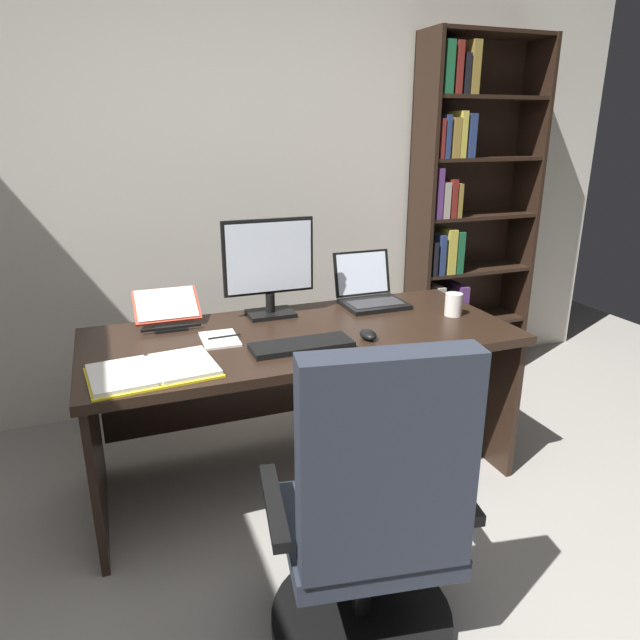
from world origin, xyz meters
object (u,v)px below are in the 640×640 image
object	(u,v)px
computer_mouse	(368,335)
keyboard	(302,345)
laptop	(370,293)
open_binder	(153,371)
coffee_mug	(453,304)
reading_stand_with_book	(167,309)
desk	(297,364)
office_chair	(372,530)
bookshelf	(461,223)
monitor	(269,269)
pen	(224,337)
notepad	(220,339)

from	to	relation	value
computer_mouse	keyboard	bearing A→B (deg)	180.00
laptop	open_binder	xyz separation A→B (m)	(-1.13, -0.52, -0.04)
coffee_mug	reading_stand_with_book	bearing A→B (deg)	164.36
desk	laptop	distance (m)	0.57
open_binder	reading_stand_with_book	bearing A→B (deg)	72.38
office_chair	open_binder	size ratio (longest dim) A/B	2.17
keyboard	computer_mouse	world-z (taller)	computer_mouse
desk	office_chair	xyz separation A→B (m)	(-0.12, -1.08, -0.09)
bookshelf	laptop	xyz separation A→B (m)	(-0.86, -0.51, -0.24)
computer_mouse	open_binder	distance (m)	0.90
monitor	pen	xyz separation A→B (m)	(-0.28, -0.25, -0.22)
office_chair	open_binder	distance (m)	0.97
notepad	coffee_mug	distance (m)	1.12
desk	pen	size ratio (longest dim) A/B	13.40
laptop	keyboard	xyz separation A→B (m)	(-0.53, -0.47, -0.04)
pen	reading_stand_with_book	bearing A→B (deg)	123.04
office_chair	coffee_mug	world-z (taller)	office_chair
monitor	pen	bearing A→B (deg)	-137.41
desk	coffee_mug	xyz separation A→B (m)	(0.76, -0.11, 0.24)
office_chair	monitor	distance (m)	1.37
bookshelf	desk	bearing A→B (deg)	-151.65
notepad	keyboard	bearing A→B (deg)	-35.35
monitor	coffee_mug	distance (m)	0.90
notepad	pen	distance (m)	0.02
computer_mouse	coffee_mug	xyz separation A→B (m)	(0.52, 0.15, 0.03)
bookshelf	open_binder	distance (m)	2.26
laptop	pen	bearing A→B (deg)	-162.17
office_chair	open_binder	world-z (taller)	office_chair
notepad	reading_stand_with_book	bearing A→B (deg)	120.33
desk	keyboard	size ratio (longest dim) A/B	4.47
laptop	computer_mouse	size ratio (longest dim) A/B	2.97
office_chair	reading_stand_with_book	distance (m)	1.43
coffee_mug	notepad	bearing A→B (deg)	177.05
computer_mouse	pen	size ratio (longest dim) A/B	0.74
desk	computer_mouse	distance (m)	0.41
monitor	computer_mouse	size ratio (longest dim) A/B	4.46
pen	computer_mouse	bearing A→B (deg)	-20.02
monitor	open_binder	size ratio (longest dim) A/B	0.95
reading_stand_with_book	open_binder	world-z (taller)	reading_stand_with_book
desk	office_chair	world-z (taller)	office_chair
desk	coffee_mug	bearing A→B (deg)	-8.17
desk	computer_mouse	bearing A→B (deg)	-47.74
pen	bookshelf	bearing A→B (deg)	24.76
bookshelf	coffee_mug	bearing A→B (deg)	-124.72
laptop	reading_stand_with_book	distance (m)	1.01
open_binder	coffee_mug	distance (m)	1.43
reading_stand_with_book	pen	xyz separation A→B (m)	(0.20, -0.31, -0.06)
keyboard	reading_stand_with_book	world-z (taller)	reading_stand_with_book
bookshelf	reading_stand_with_book	bearing A→B (deg)	-166.02
bookshelf	office_chair	world-z (taller)	bookshelf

